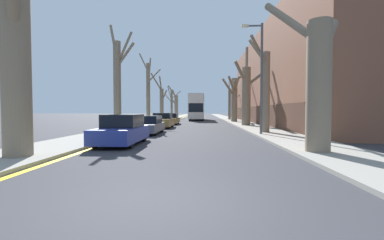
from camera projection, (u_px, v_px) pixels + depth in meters
The scene contains 22 objects.
ground_plane at pixel (152, 210), 4.20m from camera, with size 300.00×300.00×0.00m, color #333338.
sidewalk_left at pixel (173, 118), 54.37m from camera, with size 3.05×120.00×0.12m, color gray.
sidewalk_right at pixel (227, 118), 53.85m from camera, with size 3.05×120.00×0.12m, color gray.
building_facade_right at pixel (300, 79), 30.24m from camera, with size 10.08×35.84×10.83m.
kerb_line_stripe at pixel (181, 118), 54.29m from camera, with size 0.24×120.00×0.01m, color yellow.
street_tree_left_0 at pixel (13, 38), 8.32m from camera, with size 3.95×2.26×8.22m.
street_tree_left_1 at pixel (118, 82), 17.79m from camera, with size 2.26×1.74×7.89m.
street_tree_left_2 at pixel (148, 92), 27.22m from camera, with size 2.39×3.04×7.93m.
street_tree_left_3 at pixel (161, 102), 37.43m from camera, with size 1.74×4.05×6.71m.
street_tree_left_4 at pixel (172, 103), 47.33m from camera, with size 3.27×2.27×6.24m.
street_tree_left_5 at pixel (176, 105), 56.94m from camera, with size 2.34×3.09×7.28m.
street_tree_right_0 at pixel (317, 79), 9.56m from camera, with size 2.50×2.97×6.52m.
street_tree_right_1 at pixel (265, 89), 18.08m from camera, with size 2.18×3.80×6.72m.
street_tree_right_2 at pixel (247, 92), 26.78m from camera, with size 4.48×3.32×8.67m.
street_tree_right_3 at pixel (234, 97), 35.49m from camera, with size 3.39×3.99×6.82m.
street_tree_right_4 at pixel (230, 103), 44.69m from camera, with size 2.93×2.31×6.86m.
double_decker_bus at pixel (197, 106), 44.55m from camera, with size 2.51×10.87×4.32m.
parked_car_0 at pixel (122, 130), 12.37m from camera, with size 1.76×4.14×1.44m.
parked_car_1 at pixel (149, 125), 18.23m from camera, with size 1.71×4.49×1.26m.
parked_car_2 at pixel (163, 121), 24.54m from camera, with size 1.79×4.05×1.41m.
parked_car_3 at pixel (171, 119), 30.79m from camera, with size 1.73×4.39×1.32m.
lamp_post at pixel (260, 73), 16.61m from camera, with size 1.40×0.20×7.26m.
Camera 1 is at (0.84, -4.11, 1.63)m, focal length 24.00 mm.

